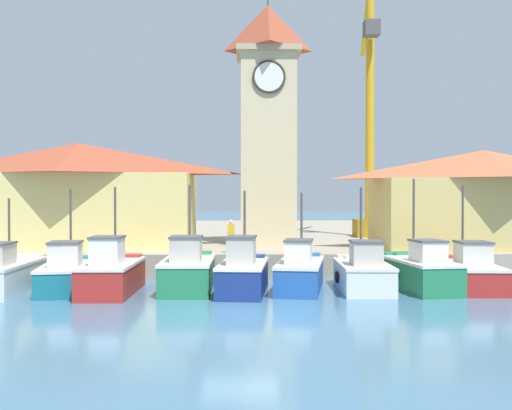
# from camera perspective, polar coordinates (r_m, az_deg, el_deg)

# --- Properties ---
(ground_plane) EXTENTS (300.00, 300.00, 0.00)m
(ground_plane) POSITION_cam_1_polar(r_m,az_deg,el_deg) (20.22, -1.51, -10.40)
(ground_plane) COLOR teal
(quay_wharf) EXTENTS (120.00, 40.00, 1.18)m
(quay_wharf) POSITION_cam_1_polar(r_m,az_deg,el_deg) (48.35, -1.27, -3.14)
(quay_wharf) COLOR #9E937F
(quay_wharf) RESTS_ON ground
(fishing_boat_far_left) EXTENTS (2.18, 5.07, 3.85)m
(fishing_boat_far_left) POSITION_cam_1_polar(r_m,az_deg,el_deg) (26.85, -22.96, -6.06)
(fishing_boat_far_left) COLOR silver
(fishing_boat_far_left) RESTS_ON ground
(fishing_boat_left_outer) EXTENTS (2.66, 5.07, 4.25)m
(fishing_boat_left_outer) POSITION_cam_1_polar(r_m,az_deg,el_deg) (26.23, -17.44, -6.25)
(fishing_boat_left_outer) COLOR #196B7F
(fishing_boat_left_outer) RESTS_ON ground
(fishing_boat_left_inner) EXTENTS (2.06, 4.82, 4.33)m
(fishing_boat_left_inner) POSITION_cam_1_polar(r_m,az_deg,el_deg) (25.06, -13.59, -6.36)
(fishing_boat_left_inner) COLOR #AD2823
(fishing_boat_left_inner) RESTS_ON ground
(fishing_boat_mid_left) EXTENTS (2.18, 4.90, 4.43)m
(fishing_boat_mid_left) POSITION_cam_1_polar(r_m,az_deg,el_deg) (25.33, -6.49, -6.25)
(fishing_boat_mid_left) COLOR #237A4C
(fishing_boat_mid_left) RESTS_ON ground
(fishing_boat_center) EXTENTS (2.26, 4.70, 4.17)m
(fishing_boat_center) POSITION_cam_1_polar(r_m,az_deg,el_deg) (24.50, -1.24, -6.51)
(fishing_boat_center) COLOR navy
(fishing_boat_center) RESTS_ON ground
(fishing_boat_mid_right) EXTENTS (2.62, 5.32, 4.10)m
(fishing_boat_mid_right) POSITION_cam_1_polar(r_m,az_deg,el_deg) (25.40, 4.23, -6.36)
(fishing_boat_mid_right) COLOR #2356A8
(fishing_boat_mid_right) RESTS_ON ground
(fishing_boat_right_inner) EXTENTS (2.22, 4.58, 4.32)m
(fishing_boat_right_inner) POSITION_cam_1_polar(r_m,az_deg,el_deg) (25.53, 10.17, -6.37)
(fishing_boat_right_inner) COLOR silver
(fishing_boat_right_inner) RESTS_ON ground
(fishing_boat_right_outer) EXTENTS (2.47, 4.99, 4.68)m
(fishing_boat_right_outer) POSITION_cam_1_polar(r_m,az_deg,el_deg) (26.21, 15.32, -6.11)
(fishing_boat_right_outer) COLOR #237A4C
(fishing_boat_right_outer) RESTS_ON ground
(fishing_boat_far_right) EXTENTS (2.39, 4.99, 4.41)m
(fishing_boat_far_right) POSITION_cam_1_polar(r_m,az_deg,el_deg) (27.06, 19.47, -6.06)
(fishing_boat_far_right) COLOR #AD2823
(fishing_boat_far_right) RESTS_ON ground
(clock_tower) EXTENTS (3.50, 3.50, 15.02)m
(clock_tower) POSITION_cam_1_polar(r_m,az_deg,el_deg) (33.74, 1.14, 8.23)
(clock_tower) COLOR beige
(clock_tower) RESTS_ON quay_wharf
(warehouse_left) EXTENTS (12.98, 6.15, 5.70)m
(warehouse_left) POSITION_cam_1_polar(r_m,az_deg,el_deg) (34.59, -16.56, 1.05)
(warehouse_left) COLOR #E5D17A
(warehouse_left) RESTS_ON quay_wharf
(warehouse_right) EXTENTS (11.64, 5.79, 5.20)m
(warehouse_right) POSITION_cam_1_polar(r_m,az_deg,el_deg) (33.91, 20.92, 0.61)
(warehouse_right) COLOR tan
(warehouse_right) RESTS_ON quay_wharf
(port_crane_near) EXTENTS (2.03, 8.61, 17.30)m
(port_crane_near) POSITION_cam_1_polar(r_m,az_deg,el_deg) (41.69, 10.76, 5.74)
(port_crane_near) COLOR #976E11
(port_crane_near) RESTS_ON quay_wharf
(dock_worker_near_tower) EXTENTS (0.34, 0.22, 1.62)m
(dock_worker_near_tower) POSITION_cam_1_polar(r_m,az_deg,el_deg) (29.02, -2.40, -2.94)
(dock_worker_near_tower) COLOR #33333D
(dock_worker_near_tower) RESTS_ON quay_wharf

